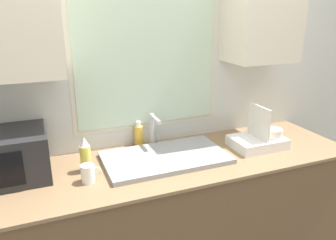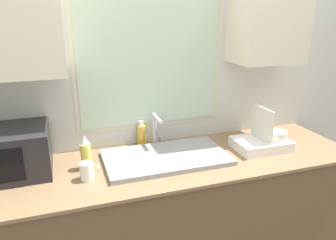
% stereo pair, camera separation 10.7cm
% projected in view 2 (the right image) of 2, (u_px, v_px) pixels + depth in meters
% --- Properties ---
extents(countertop, '(2.46, 0.70, 0.89)m').
position_uv_depth(countertop, '(167.00, 221.00, 2.18)').
color(countertop, brown).
rests_on(countertop, ground_plane).
extents(wall_back, '(6.00, 0.38, 2.60)m').
position_uv_depth(wall_back, '(151.00, 74.00, 2.18)').
color(wall_back, silver).
rests_on(wall_back, ground_plane).
extents(sink_basin, '(0.77, 0.44, 0.03)m').
position_uv_depth(sink_basin, '(165.00, 157.00, 2.05)').
color(sink_basin, gray).
rests_on(sink_basin, countertop).
extents(faucet, '(0.08, 0.17, 0.23)m').
position_uv_depth(faucet, '(156.00, 128.00, 2.21)').
color(faucet, '#B7B7BC').
rests_on(faucet, countertop).
extents(microwave, '(0.51, 0.38, 0.27)m').
position_uv_depth(microwave, '(2.00, 153.00, 1.83)').
color(microwave, '#232326').
rests_on(microwave, countertop).
extents(dish_rack, '(0.35, 0.25, 0.29)m').
position_uv_depth(dish_rack, '(263.00, 142.00, 2.19)').
color(dish_rack, white).
rests_on(dish_rack, countertop).
extents(spray_bottle, '(0.06, 0.06, 0.21)m').
position_uv_depth(spray_bottle, '(86.00, 153.00, 1.90)').
color(spray_bottle, '#D8CC4C').
rests_on(spray_bottle, countertop).
extents(soap_bottle, '(0.06, 0.06, 0.17)m').
position_uv_depth(soap_bottle, '(141.00, 134.00, 2.26)').
color(soap_bottle, gold).
rests_on(soap_bottle, countertop).
extents(mug_near_sink, '(0.11, 0.08, 0.10)m').
position_uv_depth(mug_near_sink, '(87.00, 171.00, 1.80)').
color(mug_near_sink, white).
rests_on(mug_near_sink, countertop).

